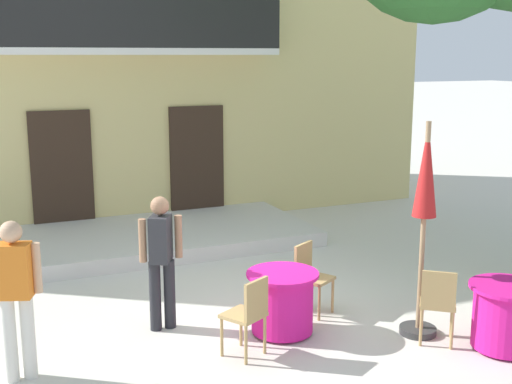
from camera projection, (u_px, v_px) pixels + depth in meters
name	position (u px, v px, depth m)	size (l,w,h in m)	color
ground_plane	(257.00, 313.00, 8.53)	(120.00, 120.00, 0.00)	beige
building_facade	(105.00, 32.00, 13.87)	(13.00, 5.09, 7.50)	#DBC67F
entrance_step_platform	(152.00, 237.00, 11.62)	(5.55, 2.69, 0.25)	silver
cafe_table_near_tree	(506.00, 316.00, 7.43)	(0.86, 0.86, 0.76)	#DB1984
cafe_chair_near_tree_0	(438.00, 301.00, 7.52)	(0.56, 0.56, 0.91)	tan
cafe_table_middle	(282.00, 302.00, 7.87)	(0.86, 0.86, 0.76)	#DB1984
cafe_chair_middle_0	(310.00, 273.00, 8.48)	(0.55, 0.55, 0.91)	tan
cafe_chair_middle_1	(249.00, 312.00, 7.21)	(0.54, 0.54, 0.91)	tan
cafe_umbrella	(425.00, 198.00, 7.58)	(0.44, 0.44, 2.55)	#997A56
pedestrian_near_entrance	(15.00, 291.00, 6.62)	(0.53, 0.33, 1.68)	silver
pedestrian_mid_plaza	(161.00, 255.00, 7.88)	(0.53, 0.40, 1.65)	#232328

